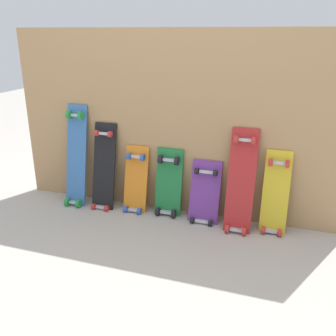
{
  "coord_description": "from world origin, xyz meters",
  "views": [
    {
      "loc": [
        0.88,
        -2.71,
        1.44
      ],
      "look_at": [
        0.0,
        -0.07,
        0.42
      ],
      "focal_mm": 40.07,
      "sensor_mm": 36.0,
      "label": 1
    }
  ],
  "objects": [
    {
      "name": "skateboard_orange",
      "position": [
        -0.3,
        -0.04,
        0.24
      ],
      "size": [
        0.2,
        0.2,
        0.62
      ],
      "color": "orange",
      "rests_on": "ground"
    },
    {
      "name": "skateboard_red",
      "position": [
        0.58,
        -0.07,
        0.35
      ],
      "size": [
        0.21,
        0.27,
        0.84
      ],
      "color": "#B22626",
      "rests_on": "ground"
    },
    {
      "name": "plywood_wall_panel",
      "position": [
        0.0,
        0.07,
        0.74
      ],
      "size": [
        2.75,
        0.04,
        1.47
      ],
      "primitive_type": "cube",
      "color": "tan",
      "rests_on": "ground"
    },
    {
      "name": "skateboard_yellow",
      "position": [
        0.83,
        -0.04,
        0.28
      ],
      "size": [
        0.19,
        0.2,
        0.69
      ],
      "color": "gold",
      "rests_on": "ground"
    },
    {
      "name": "skateboard_green",
      "position": [
        -0.01,
        -0.02,
        0.25
      ],
      "size": [
        0.22,
        0.18,
        0.61
      ],
      "color": "#1E7238",
      "rests_on": "ground"
    },
    {
      "name": "skateboard_blue",
      "position": [
        -0.84,
        -0.06,
        0.4
      ],
      "size": [
        0.18,
        0.25,
        0.92
      ],
      "color": "#386BAD",
      "rests_on": "ground"
    },
    {
      "name": "skateboard_purple",
      "position": [
        0.3,
        -0.04,
        0.21
      ],
      "size": [
        0.24,
        0.21,
        0.56
      ],
      "color": "#6B338C",
      "rests_on": "ground"
    },
    {
      "name": "skateboard_black",
      "position": [
        -0.58,
        -0.05,
        0.33
      ],
      "size": [
        0.2,
        0.23,
        0.8
      ],
      "color": "black",
      "rests_on": "ground"
    },
    {
      "name": "ground_plane",
      "position": [
        0.0,
        0.0,
        0.0
      ],
      "size": [
        12.0,
        12.0,
        0.0
      ],
      "primitive_type": "plane",
      "color": "#B2AAA0"
    }
  ]
}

